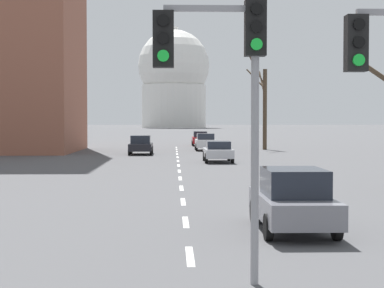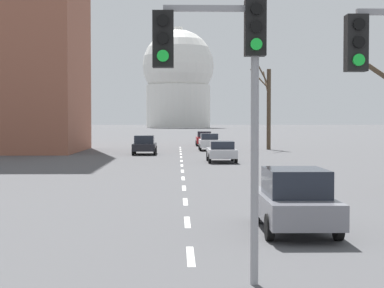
# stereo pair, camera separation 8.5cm
# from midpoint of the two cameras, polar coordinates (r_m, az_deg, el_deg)

# --- Properties ---
(lane_stripe_1) EXTENTS (0.16, 2.00, 0.01)m
(lane_stripe_1) POSITION_cam_midpoint_polar(r_m,az_deg,el_deg) (13.66, -0.36, -9.93)
(lane_stripe_1) COLOR silver
(lane_stripe_1) RESTS_ON ground_plane
(lane_stripe_2) EXTENTS (0.16, 2.00, 0.01)m
(lane_stripe_2) POSITION_cam_midpoint_polar(r_m,az_deg,el_deg) (18.08, -0.70, -6.95)
(lane_stripe_2) COLOR silver
(lane_stripe_2) RESTS_ON ground_plane
(lane_stripe_3) EXTENTS (0.16, 2.00, 0.01)m
(lane_stripe_3) POSITION_cam_midpoint_polar(r_m,az_deg,el_deg) (22.54, -0.90, -5.14)
(lane_stripe_3) COLOR silver
(lane_stripe_3) RESTS_ON ground_plane
(lane_stripe_4) EXTENTS (0.16, 2.00, 0.01)m
(lane_stripe_4) POSITION_cam_midpoint_polar(r_m,az_deg,el_deg) (27.01, -1.04, -3.94)
(lane_stripe_4) COLOR silver
(lane_stripe_4) RESTS_ON ground_plane
(lane_stripe_5) EXTENTS (0.16, 2.00, 0.01)m
(lane_stripe_5) POSITION_cam_midpoint_polar(r_m,az_deg,el_deg) (31.48, -1.13, -3.07)
(lane_stripe_5) COLOR silver
(lane_stripe_5) RESTS_ON ground_plane
(lane_stripe_6) EXTENTS (0.16, 2.00, 0.01)m
(lane_stripe_6) POSITION_cam_midpoint_polar(r_m,az_deg,el_deg) (35.97, -1.21, -2.42)
(lane_stripe_6) COLOR silver
(lane_stripe_6) RESTS_ON ground_plane
(lane_stripe_7) EXTENTS (0.16, 2.00, 0.01)m
(lane_stripe_7) POSITION_cam_midpoint_polar(r_m,az_deg,el_deg) (40.45, -1.26, -1.91)
(lane_stripe_7) COLOR silver
(lane_stripe_7) RESTS_ON ground_plane
(lane_stripe_8) EXTENTS (0.16, 2.00, 0.01)m
(lane_stripe_8) POSITION_cam_midpoint_polar(r_m,az_deg,el_deg) (44.94, -1.31, -1.51)
(lane_stripe_8) COLOR silver
(lane_stripe_8) RESTS_ON ground_plane
(lane_stripe_9) EXTENTS (0.16, 2.00, 0.01)m
(lane_stripe_9) POSITION_cam_midpoint_polar(r_m,az_deg,el_deg) (49.44, -1.34, -1.18)
(lane_stripe_9) COLOR silver
(lane_stripe_9) RESTS_ON ground_plane
(lane_stripe_10) EXTENTS (0.16, 2.00, 0.01)m
(lane_stripe_10) POSITION_cam_midpoint_polar(r_m,az_deg,el_deg) (53.93, -1.38, -0.90)
(lane_stripe_10) COLOR silver
(lane_stripe_10) RESTS_ON ground_plane
(lane_stripe_11) EXTENTS (0.16, 2.00, 0.01)m
(lane_stripe_11) POSITION_cam_midpoint_polar(r_m,az_deg,el_deg) (58.42, -1.40, -0.67)
(lane_stripe_11) COLOR silver
(lane_stripe_11) RESTS_ON ground_plane
(lane_stripe_12) EXTENTS (0.16, 2.00, 0.01)m
(lane_stripe_12) POSITION_cam_midpoint_polar(r_m,az_deg,el_deg) (62.92, -1.42, -0.47)
(lane_stripe_12) COLOR silver
(lane_stripe_12) RESTS_ON ground_plane
(lane_stripe_13) EXTENTS (0.16, 2.00, 0.01)m
(lane_stripe_13) POSITION_cam_midpoint_polar(r_m,az_deg,el_deg) (67.41, -1.44, -0.30)
(lane_stripe_13) COLOR silver
(lane_stripe_13) RESTS_ON ground_plane
(traffic_signal_centre_tall) EXTENTS (1.94, 0.34, 5.02)m
(traffic_signal_centre_tall) POSITION_cam_midpoint_polar(r_m,az_deg,el_deg) (11.08, 2.59, 7.01)
(traffic_signal_centre_tall) COLOR gray
(traffic_signal_centre_tall) RESTS_ON ground_plane
(sedan_near_left) EXTENTS (1.92, 4.44, 1.44)m
(sedan_near_left) POSITION_cam_midpoint_polar(r_m,az_deg,el_deg) (43.63, 2.27, -0.63)
(sedan_near_left) COLOR #B7B7BC
(sedan_near_left) RESTS_ON ground_plane
(sedan_near_right) EXTENTS (1.82, 4.27, 1.63)m
(sedan_near_right) POSITION_cam_midpoint_polar(r_m,az_deg,el_deg) (16.72, 8.81, -4.93)
(sedan_near_right) COLOR slate
(sedan_near_right) RESTS_ON ground_plane
(sedan_mid_centre) EXTENTS (1.94, 4.25, 1.59)m
(sedan_mid_centre) POSITION_cam_midpoint_polar(r_m,az_deg,el_deg) (53.43, -4.61, -0.08)
(sedan_mid_centre) COLOR black
(sedan_mid_centre) RESTS_ON ground_plane
(sedan_far_left) EXTENTS (1.92, 4.44, 1.60)m
(sedan_far_left) POSITION_cam_midpoint_polar(r_m,az_deg,el_deg) (60.47, 1.15, 0.20)
(sedan_far_left) COLOR silver
(sedan_far_left) RESTS_ON ground_plane
(sedan_far_right) EXTENTS (1.79, 4.34, 1.61)m
(sedan_far_right) POSITION_cam_midpoint_polar(r_m,az_deg,el_deg) (71.35, 0.68, 0.48)
(sedan_far_right) COLOR maroon
(sedan_far_right) RESTS_ON ground_plane
(bare_tree_right_far) EXTENTS (2.27, 3.28, 9.89)m
(bare_tree_right_far) POSITION_cam_midpoint_polar(r_m,az_deg,el_deg) (62.75, 6.36, 3.51)
(bare_tree_right_far) COLOR #473828
(bare_tree_right_far) RESTS_ON ground_plane
(capitol_dome) EXTENTS (26.62, 26.62, 37.60)m
(capitol_dome) POSITION_cam_midpoint_polar(r_m,az_deg,el_deg) (240.80, -1.64, 5.81)
(capitol_dome) COLOR silver
(capitol_dome) RESTS_ON ground_plane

